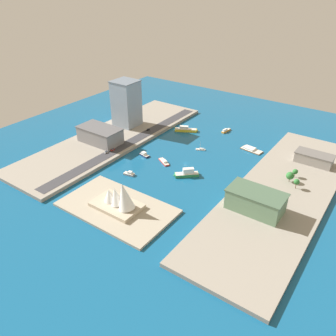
{
  "coord_description": "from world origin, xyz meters",
  "views": [
    {
      "loc": [
        -150.76,
        242.14,
        159.82
      ],
      "look_at": [
        3.91,
        23.49,
        4.38
      ],
      "focal_mm": 36.71,
      "sensor_mm": 36.0,
      "label": 1
    }
  ],
  "objects_px": {
    "terminal_long_green": "(256,201)",
    "suv_black": "(148,130)",
    "water_taxi_orange": "(226,131)",
    "warehouse_low_gray": "(100,135)",
    "tugboat_red": "(164,162)",
    "barge_flat_brown": "(251,149)",
    "yacht_sleek_gray": "(129,174)",
    "opera_landmark": "(119,199)",
    "ferry_green_doubledeck": "(187,173)",
    "pickup_red": "(113,150)",
    "ferry_yellow_fast": "(186,129)",
    "sedan_silver": "(106,152)",
    "carpark_squat_concrete": "(314,158)",
    "patrol_launch_navy": "(144,155)",
    "tower_tall_glass": "(126,103)",
    "traffic_light_waterfront": "(150,132)",
    "sailboat_small_white": "(201,149)"
  },
  "relations": [
    {
      "from": "barge_flat_brown",
      "to": "opera_landmark",
      "type": "bearing_deg",
      "value": 74.85
    },
    {
      "from": "suv_black",
      "to": "sedan_silver",
      "type": "distance_m",
      "value": 67.05
    },
    {
      "from": "tower_tall_glass",
      "to": "pickup_red",
      "type": "height_order",
      "value": "tower_tall_glass"
    },
    {
      "from": "patrol_launch_navy",
      "to": "barge_flat_brown",
      "type": "xyz_separation_m",
      "value": [
        -80.86,
        -72.21,
        -0.34
      ]
    },
    {
      "from": "tugboat_red",
      "to": "warehouse_low_gray",
      "type": "relative_size",
      "value": 0.35
    },
    {
      "from": "sedan_silver",
      "to": "terminal_long_green",
      "type": "bearing_deg",
      "value": 179.12
    },
    {
      "from": "terminal_long_green",
      "to": "suv_black",
      "type": "distance_m",
      "value": 170.85
    },
    {
      "from": "terminal_long_green",
      "to": "traffic_light_waterfront",
      "type": "distance_m",
      "value": 156.89
    },
    {
      "from": "suv_black",
      "to": "opera_landmark",
      "type": "xyz_separation_m",
      "value": [
        -70.46,
        125.04,
        6.12
      ]
    },
    {
      "from": "ferry_green_doubledeck",
      "to": "tower_tall_glass",
      "type": "distance_m",
      "value": 129.77
    },
    {
      "from": "patrol_launch_navy",
      "to": "barge_flat_brown",
      "type": "relative_size",
      "value": 0.52
    },
    {
      "from": "ferry_yellow_fast",
      "to": "sedan_silver",
      "type": "xyz_separation_m",
      "value": [
        31.64,
        95.54,
        1.98
      ]
    },
    {
      "from": "barge_flat_brown",
      "to": "pickup_red",
      "type": "bearing_deg",
      "value": 38.11
    },
    {
      "from": "yacht_sleek_gray",
      "to": "carpark_squat_concrete",
      "type": "bearing_deg",
      "value": -139.38
    },
    {
      "from": "patrol_launch_navy",
      "to": "sailboat_small_white",
      "type": "bearing_deg",
      "value": -132.11
    },
    {
      "from": "patrol_launch_navy",
      "to": "tugboat_red",
      "type": "xyz_separation_m",
      "value": [
        -23.8,
        -0.2,
        -0.37
      ]
    },
    {
      "from": "tugboat_red",
      "to": "yacht_sleek_gray",
      "type": "bearing_deg",
      "value": 71.37
    },
    {
      "from": "suv_black",
      "to": "carpark_squat_concrete",
      "type": "bearing_deg",
      "value": -170.17
    },
    {
      "from": "tower_tall_glass",
      "to": "terminal_long_green",
      "type": "xyz_separation_m",
      "value": [
        -186.08,
        69.16,
        -17.54
      ]
    },
    {
      "from": "ferry_green_doubledeck",
      "to": "sedan_silver",
      "type": "xyz_separation_m",
      "value": [
        85.17,
        14.06,
        1.54
      ]
    },
    {
      "from": "opera_landmark",
      "to": "carpark_squat_concrete",
      "type": "bearing_deg",
      "value": -123.25
    },
    {
      "from": "terminal_long_green",
      "to": "traffic_light_waterfront",
      "type": "bearing_deg",
      "value": -22.22
    },
    {
      "from": "ferry_yellow_fast",
      "to": "sedan_silver",
      "type": "distance_m",
      "value": 100.66
    },
    {
      "from": "pickup_red",
      "to": "sailboat_small_white",
      "type": "bearing_deg",
      "value": -139.97
    },
    {
      "from": "yacht_sleek_gray",
      "to": "opera_landmark",
      "type": "bearing_deg",
      "value": 122.88
    },
    {
      "from": "water_taxi_orange",
      "to": "suv_black",
      "type": "bearing_deg",
      "value": 37.73
    },
    {
      "from": "barge_flat_brown",
      "to": "yacht_sleek_gray",
      "type": "xyz_separation_m",
      "value": [
        69.31,
        108.37,
        0.23
      ]
    },
    {
      "from": "tower_tall_glass",
      "to": "patrol_launch_navy",
      "type": "bearing_deg",
      "value": 143.51
    },
    {
      "from": "barge_flat_brown",
      "to": "traffic_light_waterfront",
      "type": "xyz_separation_m",
      "value": [
        100.85,
        37.05,
        6.47
      ]
    },
    {
      "from": "yacht_sleek_gray",
      "to": "opera_landmark",
      "type": "distance_m",
      "value": 52.69
    },
    {
      "from": "traffic_light_waterfront",
      "to": "terminal_long_green",
      "type": "bearing_deg",
      "value": 157.78
    },
    {
      "from": "tugboat_red",
      "to": "opera_landmark",
      "type": "distance_m",
      "value": 82.05
    },
    {
      "from": "barge_flat_brown",
      "to": "carpark_squat_concrete",
      "type": "distance_m",
      "value": 60.88
    },
    {
      "from": "traffic_light_waterfront",
      "to": "opera_landmark",
      "type": "distance_m",
      "value": 129.54
    },
    {
      "from": "ferry_green_doubledeck",
      "to": "pickup_red",
      "type": "distance_m",
      "value": 83.98
    },
    {
      "from": "tugboat_red",
      "to": "traffic_light_waterfront",
      "type": "height_order",
      "value": "traffic_light_waterfront"
    },
    {
      "from": "warehouse_low_gray",
      "to": "tugboat_red",
      "type": "bearing_deg",
      "value": -174.84
    },
    {
      "from": "yacht_sleek_gray",
      "to": "ferry_green_doubledeck",
      "type": "xyz_separation_m",
      "value": [
        -43.21,
        -28.45,
        1.3
      ]
    },
    {
      "from": "yacht_sleek_gray",
      "to": "warehouse_low_gray",
      "type": "distance_m",
      "value": 71.49
    },
    {
      "from": "carpark_squat_concrete",
      "to": "traffic_light_waterfront",
      "type": "bearing_deg",
      "value": 13.91
    },
    {
      "from": "patrol_launch_navy",
      "to": "ferry_yellow_fast",
      "type": "xyz_separation_m",
      "value": [
        -1.22,
        -73.78,
        0.77
      ]
    },
    {
      "from": "water_taxi_orange",
      "to": "sedan_silver",
      "type": "relative_size",
      "value": 3.4
    },
    {
      "from": "traffic_light_waterfront",
      "to": "warehouse_low_gray",
      "type": "bearing_deg",
      "value": 51.91
    },
    {
      "from": "sailboat_small_white",
      "to": "terminal_long_green",
      "type": "height_order",
      "value": "terminal_long_green"
    },
    {
      "from": "water_taxi_orange",
      "to": "yacht_sleek_gray",
      "type": "distance_m",
      "value": 138.12
    },
    {
      "from": "patrol_launch_navy",
      "to": "ferry_yellow_fast",
      "type": "bearing_deg",
      "value": -90.95
    },
    {
      "from": "tower_tall_glass",
      "to": "barge_flat_brown",
      "type": "bearing_deg",
      "value": -169.14
    },
    {
      "from": "tugboat_red",
      "to": "ferry_green_doubledeck",
      "type": "bearing_deg",
      "value": 165.67
    },
    {
      "from": "patrol_launch_navy",
      "to": "opera_landmark",
      "type": "height_order",
      "value": "opera_landmark"
    },
    {
      "from": "water_taxi_orange",
      "to": "tugboat_red",
      "type": "height_order",
      "value": "water_taxi_orange"
    }
  ]
}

